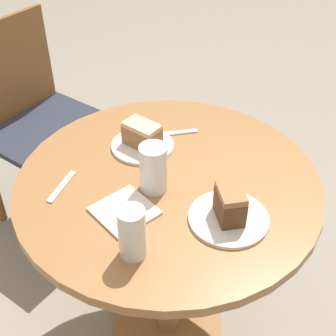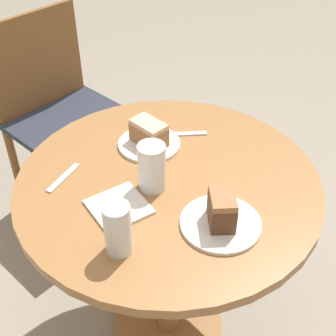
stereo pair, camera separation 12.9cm
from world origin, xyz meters
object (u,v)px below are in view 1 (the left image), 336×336
(plate_far, at_px, (228,219))
(glass_lemonade, at_px, (132,235))
(chair, at_px, (41,122))
(plate_near, at_px, (142,146))
(glass_water, at_px, (154,171))
(cake_slice_near, at_px, (142,134))
(cake_slice_far, at_px, (230,204))

(plate_far, height_order, glass_lemonade, glass_lemonade)
(chair, distance_m, glass_lemonade, 1.08)
(plate_near, height_order, glass_water, glass_water)
(cake_slice_near, relative_size, cake_slice_far, 1.10)
(plate_far, bearing_deg, cake_slice_near, 82.48)
(plate_near, xyz_separation_m, plate_far, (-0.05, -0.39, 0.00))
(glass_water, bearing_deg, chair, 81.82)
(cake_slice_near, height_order, glass_water, glass_water)
(chair, distance_m, cake_slice_near, 0.75)
(plate_near, distance_m, plate_far, 0.39)
(chair, relative_size, glass_water, 6.47)
(chair, relative_size, plate_near, 4.67)
(chair, bearing_deg, glass_water, -108.54)
(plate_near, height_order, plate_far, same)
(cake_slice_near, distance_m, cake_slice_far, 0.39)
(cake_slice_far, distance_m, glass_lemonade, 0.26)
(cake_slice_near, xyz_separation_m, glass_lemonade, (-0.30, -0.30, 0.02))
(plate_near, xyz_separation_m, glass_water, (-0.10, -0.17, 0.06))
(cake_slice_near, xyz_separation_m, cake_slice_far, (-0.05, -0.39, 0.01))
(cake_slice_near, bearing_deg, glass_water, -121.55)
(chair, distance_m, plate_far, 1.10)
(chair, bearing_deg, glass_lemonade, -118.01)
(cake_slice_near, height_order, glass_lemonade, glass_lemonade)
(cake_slice_far, bearing_deg, chair, 86.22)
(cake_slice_far, bearing_deg, glass_lemonade, 161.32)
(cake_slice_near, bearing_deg, plate_far, -97.52)
(cake_slice_far, height_order, glass_lemonade, glass_lemonade)
(plate_far, distance_m, glass_lemonade, 0.26)
(plate_far, relative_size, cake_slice_far, 1.90)
(plate_near, xyz_separation_m, glass_lemonade, (-0.30, -0.30, 0.06))
(cake_slice_far, distance_m, glass_water, 0.22)
(chair, height_order, glass_lemonade, chair)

